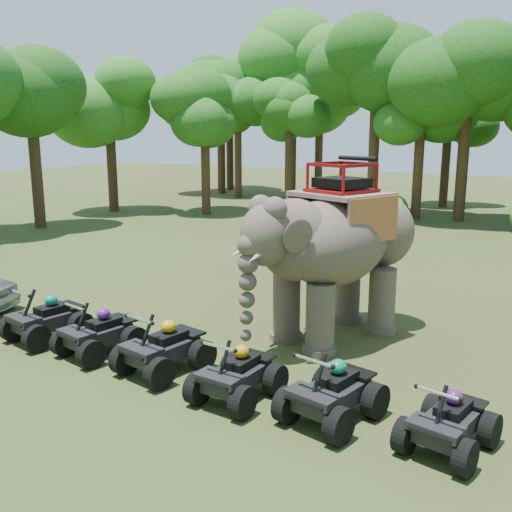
% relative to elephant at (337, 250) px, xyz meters
% --- Properties ---
extents(ground, '(110.00, 110.00, 0.00)m').
position_rel_elephant_xyz_m(ground, '(-1.59, -2.10, -2.06)').
color(ground, '#47381E').
rests_on(ground, ground).
extents(elephant, '(3.64, 5.33, 4.11)m').
position_rel_elephant_xyz_m(elephant, '(0.00, 0.00, 0.00)').
color(elephant, '#51433B').
rests_on(elephant, ground).
extents(atv_0, '(1.47, 1.87, 1.27)m').
position_rel_elephant_xyz_m(atv_0, '(-5.51, -3.70, -1.42)').
color(atv_0, black).
rests_on(atv_0, ground).
extents(atv_1, '(1.44, 1.82, 1.23)m').
position_rel_elephant_xyz_m(atv_1, '(-3.82, -3.69, -1.44)').
color(atv_1, black).
rests_on(atv_1, ground).
extents(atv_2, '(1.49, 1.89, 1.29)m').
position_rel_elephant_xyz_m(atv_2, '(-2.03, -3.67, -1.41)').
color(atv_2, black).
rests_on(atv_2, ground).
extents(atv_3, '(1.23, 1.66, 1.21)m').
position_rel_elephant_xyz_m(atv_3, '(-0.14, -3.88, -1.45)').
color(atv_3, black).
rests_on(atv_3, ground).
extents(atv_4, '(1.50, 1.88, 1.26)m').
position_rel_elephant_xyz_m(atv_4, '(1.61, -3.68, -1.43)').
color(atv_4, black).
rests_on(atv_4, ground).
extents(atv_5, '(1.34, 1.69, 1.14)m').
position_rel_elephant_xyz_m(atv_5, '(3.46, -3.58, -1.49)').
color(atv_5, black).
rests_on(atv_5, ground).
extents(tree_0, '(6.75, 6.75, 9.64)m').
position_rel_elephant_xyz_m(tree_0, '(-1.59, 19.61, 2.76)').
color(tree_0, '#195114').
rests_on(tree_0, ground).
extents(tree_21, '(5.79, 5.79, 8.27)m').
position_rel_elephant_xyz_m(tree_21, '(-18.74, 6.40, 2.08)').
color(tree_21, '#195114').
rests_on(tree_21, ground).
extents(tree_22, '(5.99, 5.99, 8.55)m').
position_rel_elephant_xyz_m(tree_22, '(-19.94, 12.56, 2.22)').
color(tree_22, '#195114').
rests_on(tree_22, ground).
extents(tree_23, '(4.89, 4.89, 6.99)m').
position_rel_elephant_xyz_m(tree_23, '(-14.52, 14.49, 1.44)').
color(tree_23, '#195114').
rests_on(tree_23, ground).
extents(tree_24, '(4.95, 4.95, 7.08)m').
position_rel_elephant_xyz_m(tree_24, '(-12.10, 19.92, 1.48)').
color(tree_24, '#195114').
rests_on(tree_24, ground).
extents(tree_25, '(6.64, 6.64, 9.49)m').
position_rel_elephant_xyz_m(tree_25, '(-6.38, 19.31, 2.69)').
color(tree_25, '#195114').
rests_on(tree_25, ground).
extents(tree_27, '(5.12, 5.12, 7.32)m').
position_rel_elephant_xyz_m(tree_27, '(-17.55, 22.38, 1.60)').
color(tree_27, '#195114').
rests_on(tree_27, ground).
extents(tree_30, '(5.20, 5.20, 7.42)m').
position_rel_elephant_xyz_m(tree_30, '(-3.77, 19.13, 1.65)').
color(tree_30, '#195114').
rests_on(tree_30, ground).
extents(tree_34, '(6.88, 6.88, 9.82)m').
position_rel_elephant_xyz_m(tree_34, '(-20.22, 24.11, 2.85)').
color(tree_34, '#195114').
rests_on(tree_34, ground).
extents(tree_35, '(5.24, 5.24, 7.49)m').
position_rel_elephant_xyz_m(tree_35, '(-3.74, 24.88, 1.69)').
color(tree_35, '#195114').
rests_on(tree_35, ground).
extents(tree_36, '(7.68, 7.68, 10.97)m').
position_rel_elephant_xyz_m(tree_36, '(-14.71, 25.13, 3.43)').
color(tree_36, '#195114').
rests_on(tree_36, ground).
extents(tree_37, '(6.53, 6.53, 9.33)m').
position_rel_elephant_xyz_m(tree_37, '(-21.19, 26.68, 2.61)').
color(tree_37, '#195114').
rests_on(tree_37, ground).
extents(tree_39, '(6.05, 6.05, 8.64)m').
position_rel_elephant_xyz_m(tree_39, '(-13.10, 26.24, 2.26)').
color(tree_39, '#195114').
rests_on(tree_39, ground).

